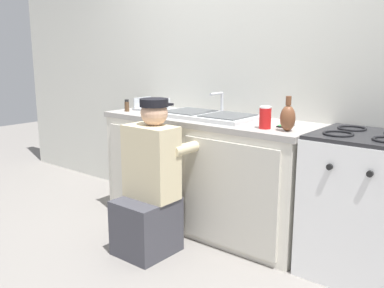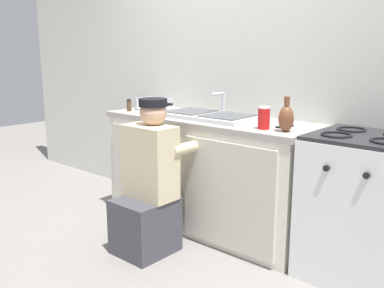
% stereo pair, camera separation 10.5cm
% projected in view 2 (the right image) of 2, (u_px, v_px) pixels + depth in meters
% --- Properties ---
extents(ground_plane, '(12.00, 12.00, 0.00)m').
position_uv_depth(ground_plane, '(184.00, 236.00, 3.36)').
color(ground_plane, gray).
extents(back_wall, '(6.00, 0.10, 2.50)m').
position_uv_depth(back_wall, '(235.00, 72.00, 3.57)').
color(back_wall, silver).
rests_on(back_wall, ground_plane).
extents(counter_cabinet, '(1.76, 0.62, 0.87)m').
position_uv_depth(counter_cabinet, '(207.00, 176.00, 3.48)').
color(counter_cabinet, silver).
rests_on(counter_cabinet, ground_plane).
extents(countertop, '(1.80, 0.62, 0.04)m').
position_uv_depth(countertop, '(209.00, 120.00, 3.39)').
color(countertop, '#9E9993').
rests_on(countertop, counter_cabinet).
extents(sink_double_basin, '(0.80, 0.44, 0.19)m').
position_uv_depth(sink_double_basin, '(209.00, 115.00, 3.38)').
color(sink_double_basin, silver).
rests_on(sink_double_basin, countertop).
extents(stove_range, '(0.65, 0.62, 0.94)m').
position_uv_depth(stove_range, '(362.00, 207.00, 2.68)').
color(stove_range, white).
rests_on(stove_range, ground_plane).
extents(plumber_person, '(0.42, 0.61, 1.10)m').
position_uv_depth(plumber_person, '(148.00, 189.00, 3.04)').
color(plumber_person, '#3F3F47').
rests_on(plumber_person, ground_plane).
extents(soda_cup_red, '(0.08, 0.08, 0.15)m').
position_uv_depth(soda_cup_red, '(264.00, 118.00, 2.87)').
color(soda_cup_red, red).
rests_on(soda_cup_red, countertop).
extents(dish_rack_tray, '(0.28, 0.22, 0.11)m').
position_uv_depth(dish_rack_tray, '(154.00, 108.00, 3.80)').
color(dish_rack_tray, '#B2B7BC').
rests_on(dish_rack_tray, countertop).
extents(cell_phone, '(0.07, 0.14, 0.01)m').
position_uv_depth(cell_phone, '(285.00, 126.00, 2.96)').
color(cell_phone, black).
rests_on(cell_phone, countertop).
extents(vase_decorative, '(0.10, 0.10, 0.23)m').
position_uv_depth(vase_decorative, '(286.00, 118.00, 2.77)').
color(vase_decorative, brown).
rests_on(vase_decorative, countertop).
extents(spice_bottle_pepper, '(0.04, 0.04, 0.10)m').
position_uv_depth(spice_bottle_pepper, '(129.00, 105.00, 3.73)').
color(spice_bottle_pepper, '#513823').
rests_on(spice_bottle_pepper, countertop).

